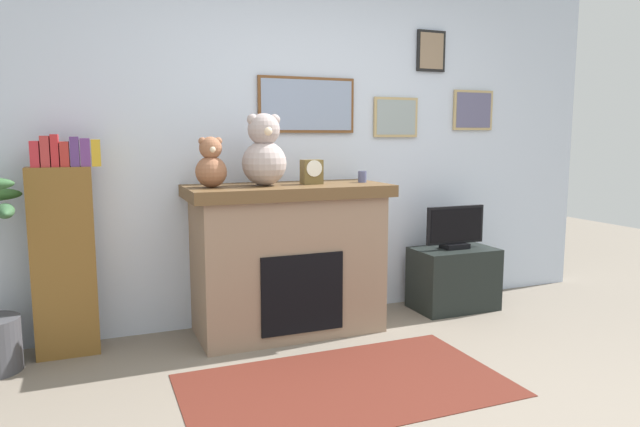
{
  "coord_description": "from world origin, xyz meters",
  "views": [
    {
      "loc": [
        -1.47,
        -2.03,
        1.36
      ],
      "look_at": [
        0.02,
        1.65,
        0.82
      ],
      "focal_mm": 31.96,
      "sensor_mm": 36.0,
      "label": 1
    }
  ],
  "objects_px": {
    "candle_jar": "(362,177)",
    "teddy_bear_brown": "(264,153)",
    "mantel_clock": "(312,172)",
    "fireplace": "(288,258)",
    "teddy_bear_tan": "(211,165)",
    "bookshelf": "(64,251)",
    "television": "(455,229)",
    "tv_stand": "(453,278)"
  },
  "relations": [
    {
      "from": "bookshelf",
      "to": "teddy_bear_tan",
      "type": "height_order",
      "value": "bookshelf"
    },
    {
      "from": "television",
      "to": "teddy_bear_brown",
      "type": "bearing_deg",
      "value": -179.53
    },
    {
      "from": "mantel_clock",
      "to": "teddy_bear_brown",
      "type": "bearing_deg",
      "value": 179.83
    },
    {
      "from": "tv_stand",
      "to": "teddy_bear_brown",
      "type": "height_order",
      "value": "teddy_bear_brown"
    },
    {
      "from": "teddy_bear_brown",
      "to": "candle_jar",
      "type": "bearing_deg",
      "value": 0.05
    },
    {
      "from": "fireplace",
      "to": "teddy_bear_tan",
      "type": "distance_m",
      "value": 0.84
    },
    {
      "from": "fireplace",
      "to": "tv_stand",
      "type": "distance_m",
      "value": 1.41
    },
    {
      "from": "teddy_bear_brown",
      "to": "bookshelf",
      "type": "bearing_deg",
      "value": 174.79
    },
    {
      "from": "tv_stand",
      "to": "teddy_bear_brown",
      "type": "distance_m",
      "value": 1.84
    },
    {
      "from": "television",
      "to": "mantel_clock",
      "type": "xyz_separation_m",
      "value": [
        -1.21,
        -0.01,
        0.47
      ]
    },
    {
      "from": "mantel_clock",
      "to": "fireplace",
      "type": "bearing_deg",
      "value": 173.57
    },
    {
      "from": "mantel_clock",
      "to": "candle_jar",
      "type": "bearing_deg",
      "value": 0.24
    },
    {
      "from": "television",
      "to": "teddy_bear_brown",
      "type": "xyz_separation_m",
      "value": [
        -1.55,
        -0.01,
        0.6
      ]
    },
    {
      "from": "bookshelf",
      "to": "tv_stand",
      "type": "relative_size",
      "value": 2.14
    },
    {
      "from": "mantel_clock",
      "to": "teddy_bear_brown",
      "type": "distance_m",
      "value": 0.36
    },
    {
      "from": "bookshelf",
      "to": "mantel_clock",
      "type": "bearing_deg",
      "value": -4.15
    },
    {
      "from": "candle_jar",
      "to": "teddy_bear_tan",
      "type": "bearing_deg",
      "value": -179.98
    },
    {
      "from": "bookshelf",
      "to": "teddy_bear_brown",
      "type": "relative_size",
      "value": 2.86
    },
    {
      "from": "bookshelf",
      "to": "mantel_clock",
      "type": "xyz_separation_m",
      "value": [
        1.59,
        -0.12,
        0.46
      ]
    },
    {
      "from": "television",
      "to": "mantel_clock",
      "type": "height_order",
      "value": "mantel_clock"
    },
    {
      "from": "tv_stand",
      "to": "candle_jar",
      "type": "height_order",
      "value": "candle_jar"
    },
    {
      "from": "candle_jar",
      "to": "teddy_bear_brown",
      "type": "xyz_separation_m",
      "value": [
        -0.73,
        -0.0,
        0.17
      ]
    },
    {
      "from": "candle_jar",
      "to": "teddy_bear_brown",
      "type": "height_order",
      "value": "teddy_bear_brown"
    },
    {
      "from": "bookshelf",
      "to": "candle_jar",
      "type": "height_order",
      "value": "bookshelf"
    },
    {
      "from": "candle_jar",
      "to": "mantel_clock",
      "type": "distance_m",
      "value": 0.39
    },
    {
      "from": "teddy_bear_brown",
      "to": "teddy_bear_tan",
      "type": "bearing_deg",
      "value": 179.97
    },
    {
      "from": "bookshelf",
      "to": "teddy_bear_tan",
      "type": "xyz_separation_m",
      "value": [
        0.89,
        -0.11,
        0.52
      ]
    },
    {
      "from": "candle_jar",
      "to": "mantel_clock",
      "type": "height_order",
      "value": "mantel_clock"
    },
    {
      "from": "bookshelf",
      "to": "teddy_bear_brown",
      "type": "height_order",
      "value": "teddy_bear_brown"
    },
    {
      "from": "fireplace",
      "to": "mantel_clock",
      "type": "height_order",
      "value": "mantel_clock"
    },
    {
      "from": "television",
      "to": "teddy_bear_tan",
      "type": "bearing_deg",
      "value": -179.62
    },
    {
      "from": "fireplace",
      "to": "television",
      "type": "distance_m",
      "value": 1.39
    },
    {
      "from": "candle_jar",
      "to": "teddy_bear_tan",
      "type": "height_order",
      "value": "teddy_bear_tan"
    },
    {
      "from": "bookshelf",
      "to": "tv_stand",
      "type": "xyz_separation_m",
      "value": [
        2.8,
        -0.1,
        -0.42
      ]
    },
    {
      "from": "bookshelf",
      "to": "television",
      "type": "height_order",
      "value": "bookshelf"
    },
    {
      "from": "teddy_bear_tan",
      "to": "mantel_clock",
      "type": "bearing_deg",
      "value": -0.1
    },
    {
      "from": "fireplace",
      "to": "mantel_clock",
      "type": "distance_m",
      "value": 0.62
    },
    {
      "from": "bookshelf",
      "to": "teddy_bear_brown",
      "type": "xyz_separation_m",
      "value": [
        1.25,
        -0.11,
        0.59
      ]
    },
    {
      "from": "fireplace",
      "to": "candle_jar",
      "type": "relative_size",
      "value": 16.88
    },
    {
      "from": "tv_stand",
      "to": "television",
      "type": "distance_m",
      "value": 0.4
    },
    {
      "from": "fireplace",
      "to": "television",
      "type": "relative_size",
      "value": 2.72
    },
    {
      "from": "tv_stand",
      "to": "teddy_bear_tan",
      "type": "distance_m",
      "value": 2.12
    }
  ]
}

